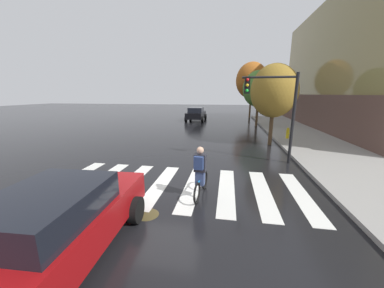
{
  "coord_description": "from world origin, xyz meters",
  "views": [
    {
      "loc": [
        2.13,
        -6.95,
        3.26
      ],
      "look_at": [
        0.74,
        1.27,
        1.28
      ],
      "focal_mm": 19.79,
      "sensor_mm": 36.0,
      "label": 1
    }
  ],
  "objects_px": {
    "fire_hydrant": "(288,133)",
    "street_tree_near": "(274,91)",
    "cyclist": "(200,173)",
    "street_tree_mid": "(259,89)",
    "sedan_near": "(56,226)",
    "street_tree_far": "(252,80)",
    "manhole_cover": "(147,214)",
    "traffic_light_near": "(276,103)",
    "sedan_mid": "(196,114)"
  },
  "relations": [
    {
      "from": "manhole_cover",
      "to": "cyclist",
      "type": "distance_m",
      "value": 2.0
    },
    {
      "from": "cyclist",
      "to": "fire_hydrant",
      "type": "distance_m",
      "value": 10.85
    },
    {
      "from": "manhole_cover",
      "to": "cyclist",
      "type": "height_order",
      "value": "cyclist"
    },
    {
      "from": "sedan_near",
      "to": "traffic_light_near",
      "type": "height_order",
      "value": "traffic_light_near"
    },
    {
      "from": "sedan_mid",
      "to": "cyclist",
      "type": "distance_m",
      "value": 20.31
    },
    {
      "from": "manhole_cover",
      "to": "street_tree_near",
      "type": "distance_m",
      "value": 10.99
    },
    {
      "from": "fire_hydrant",
      "to": "street_tree_near",
      "type": "height_order",
      "value": "street_tree_near"
    },
    {
      "from": "traffic_light_near",
      "to": "street_tree_far",
      "type": "bearing_deg",
      "value": 87.59
    },
    {
      "from": "sedan_near",
      "to": "street_tree_far",
      "type": "xyz_separation_m",
      "value": [
        6.16,
        27.78,
        4.22
      ]
    },
    {
      "from": "traffic_light_near",
      "to": "street_tree_far",
      "type": "distance_m",
      "value": 20.57
    },
    {
      "from": "sedan_mid",
      "to": "street_tree_far",
      "type": "height_order",
      "value": "street_tree_far"
    },
    {
      "from": "sedan_near",
      "to": "fire_hydrant",
      "type": "xyz_separation_m",
      "value": [
        7.43,
        12.77,
        -0.29
      ]
    },
    {
      "from": "sedan_mid",
      "to": "street_tree_far",
      "type": "bearing_deg",
      "value": 33.2
    },
    {
      "from": "street_tree_far",
      "to": "sedan_mid",
      "type": "bearing_deg",
      "value": -146.8
    },
    {
      "from": "sedan_near",
      "to": "cyclist",
      "type": "bearing_deg",
      "value": 53.41
    },
    {
      "from": "manhole_cover",
      "to": "fire_hydrant",
      "type": "xyz_separation_m",
      "value": [
        6.38,
        10.86,
        0.53
      ]
    },
    {
      "from": "sedan_mid",
      "to": "cyclist",
      "type": "height_order",
      "value": "cyclist"
    },
    {
      "from": "manhole_cover",
      "to": "street_tree_far",
      "type": "bearing_deg",
      "value": 78.82
    },
    {
      "from": "fire_hydrant",
      "to": "manhole_cover",
      "type": "bearing_deg",
      "value": -120.44
    },
    {
      "from": "cyclist",
      "to": "street_tree_far",
      "type": "relative_size",
      "value": 0.23
    },
    {
      "from": "sedan_near",
      "to": "street_tree_far",
      "type": "distance_m",
      "value": 28.77
    },
    {
      "from": "cyclist",
      "to": "traffic_light_near",
      "type": "height_order",
      "value": "traffic_light_near"
    },
    {
      "from": "fire_hydrant",
      "to": "street_tree_mid",
      "type": "distance_m",
      "value": 7.68
    },
    {
      "from": "traffic_light_near",
      "to": "street_tree_mid",
      "type": "xyz_separation_m",
      "value": [
        0.79,
        12.26,
        0.9
      ]
    },
    {
      "from": "cyclist",
      "to": "fire_hydrant",
      "type": "relative_size",
      "value": 2.19
    },
    {
      "from": "sedan_mid",
      "to": "street_tree_mid",
      "type": "relative_size",
      "value": 0.85
    },
    {
      "from": "cyclist",
      "to": "manhole_cover",
      "type": "bearing_deg",
      "value": -135.98
    },
    {
      "from": "cyclist",
      "to": "street_tree_near",
      "type": "distance_m",
      "value": 9.11
    },
    {
      "from": "street_tree_near",
      "to": "street_tree_mid",
      "type": "xyz_separation_m",
      "value": [
        0.16,
        8.46,
        0.33
      ]
    },
    {
      "from": "manhole_cover",
      "to": "street_tree_far",
      "type": "xyz_separation_m",
      "value": [
        5.11,
        25.87,
        5.04
      ]
    },
    {
      "from": "fire_hydrant",
      "to": "street_tree_mid",
      "type": "height_order",
      "value": "street_tree_mid"
    },
    {
      "from": "sedan_mid",
      "to": "traffic_light_near",
      "type": "distance_m",
      "value": 17.14
    },
    {
      "from": "manhole_cover",
      "to": "street_tree_near",
      "type": "bearing_deg",
      "value": 62.15
    },
    {
      "from": "street_tree_far",
      "to": "street_tree_mid",
      "type": "bearing_deg",
      "value": -90.48
    },
    {
      "from": "fire_hydrant",
      "to": "street_tree_mid",
      "type": "relative_size",
      "value": 0.14
    },
    {
      "from": "sedan_near",
      "to": "street_tree_near",
      "type": "height_order",
      "value": "street_tree_near"
    },
    {
      "from": "cyclist",
      "to": "fire_hydrant",
      "type": "xyz_separation_m",
      "value": [
        5.07,
        9.59,
        -0.31
      ]
    },
    {
      "from": "sedan_near",
      "to": "cyclist",
      "type": "xyz_separation_m",
      "value": [
        2.36,
        3.18,
        0.02
      ]
    },
    {
      "from": "sedan_mid",
      "to": "street_tree_far",
      "type": "xyz_separation_m",
      "value": [
        6.93,
        4.54,
        4.2
      ]
    },
    {
      "from": "manhole_cover",
      "to": "street_tree_near",
      "type": "height_order",
      "value": "street_tree_near"
    },
    {
      "from": "cyclist",
      "to": "street_tree_mid",
      "type": "relative_size",
      "value": 0.31
    },
    {
      "from": "sedan_near",
      "to": "traffic_light_near",
      "type": "xyz_separation_m",
      "value": [
        5.3,
        7.35,
        2.04
      ]
    },
    {
      "from": "manhole_cover",
      "to": "sedan_mid",
      "type": "distance_m",
      "value": 21.43
    },
    {
      "from": "sedan_mid",
      "to": "street_tree_near",
      "type": "relative_size",
      "value": 0.94
    },
    {
      "from": "cyclist",
      "to": "street_tree_far",
      "type": "bearing_deg",
      "value": 81.21
    },
    {
      "from": "cyclist",
      "to": "traffic_light_near",
      "type": "distance_m",
      "value": 5.49
    },
    {
      "from": "manhole_cover",
      "to": "fire_hydrant",
      "type": "distance_m",
      "value": 12.6
    },
    {
      "from": "sedan_near",
      "to": "street_tree_mid",
      "type": "relative_size",
      "value": 0.84
    },
    {
      "from": "street_tree_mid",
      "to": "street_tree_near",
      "type": "bearing_deg",
      "value": -91.11
    },
    {
      "from": "sedan_near",
      "to": "street_tree_mid",
      "type": "height_order",
      "value": "street_tree_mid"
    }
  ]
}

